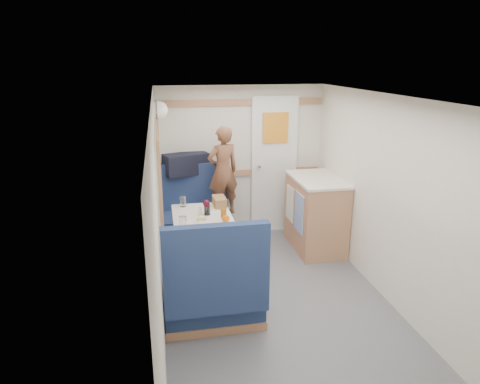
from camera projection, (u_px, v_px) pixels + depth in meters
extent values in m
plane|color=#515156|center=(287.00, 324.00, 3.89)|extent=(4.50, 4.50, 0.00)
plane|color=silver|center=(296.00, 101.00, 3.30)|extent=(4.50, 4.50, 0.00)
cube|color=silver|center=(241.00, 162.00, 5.71)|extent=(2.20, 0.02, 2.00)
cube|color=silver|center=(159.00, 231.00, 3.40)|extent=(0.02, 4.50, 2.00)
cube|color=silver|center=(410.00, 213.00, 3.79)|extent=(0.02, 4.50, 2.00)
cube|color=#B0724F|center=(241.00, 173.00, 5.73)|extent=(2.15, 0.02, 0.08)
cube|color=#B0724F|center=(241.00, 102.00, 5.46)|extent=(2.15, 0.02, 0.08)
cube|color=gray|center=(158.00, 170.00, 4.27)|extent=(0.04, 1.30, 0.72)
cube|color=white|center=(274.00, 166.00, 5.78)|extent=(0.62, 0.04, 1.86)
cube|color=orange|center=(276.00, 128.00, 5.60)|extent=(0.34, 0.03, 0.40)
cylinder|color=silver|center=(259.00, 166.00, 5.69)|extent=(0.04, 0.10, 0.04)
cube|color=white|center=(203.00, 219.00, 4.51)|extent=(0.62, 0.92, 0.04)
cylinder|color=silver|center=(204.00, 249.00, 4.61)|extent=(0.08, 0.08, 0.66)
cylinder|color=silver|center=(204.00, 277.00, 4.71)|extent=(0.36, 0.36, 0.03)
cube|color=navy|center=(197.00, 232.00, 5.40)|extent=(0.88, 0.50, 0.45)
cube|color=navy|center=(194.00, 193.00, 5.54)|extent=(0.88, 0.10, 0.80)
cube|color=#B0724F|center=(198.00, 245.00, 5.46)|extent=(0.90, 0.52, 0.08)
cube|color=navy|center=(213.00, 298.00, 3.90)|extent=(0.88, 0.50, 0.45)
cube|color=navy|center=(217.00, 270.00, 3.51)|extent=(0.88, 0.10, 0.80)
cube|color=#B0724F|center=(214.00, 316.00, 3.95)|extent=(0.90, 0.52, 0.08)
cube|color=#B0724F|center=(193.00, 175.00, 5.51)|extent=(0.90, 0.14, 0.04)
sphere|color=white|center=(159.00, 110.00, 4.92)|extent=(0.20, 0.20, 0.20)
cube|color=#B0724F|center=(315.00, 214.00, 5.36)|extent=(0.54, 0.90, 0.90)
cube|color=silver|center=(317.00, 179.00, 5.23)|extent=(0.56, 0.92, 0.03)
cube|color=#5972B2|center=(299.00, 213.00, 5.11)|extent=(0.01, 0.30, 0.48)
cube|color=silver|center=(290.00, 203.00, 5.45)|extent=(0.01, 0.28, 0.44)
imported|color=brown|center=(223.00, 171.00, 5.22)|extent=(0.47, 0.38, 1.10)
cube|color=black|center=(186.00, 164.00, 5.45)|extent=(0.61, 0.43, 0.27)
cube|color=silver|center=(212.00, 227.00, 4.21)|extent=(0.33, 0.40, 0.02)
sphere|color=#F2520A|center=(226.00, 219.00, 4.29)|extent=(0.08, 0.08, 0.08)
cube|color=#F3EB8C|center=(202.00, 218.00, 4.36)|extent=(0.10, 0.06, 0.03)
cylinder|color=white|center=(207.00, 215.00, 4.56)|extent=(0.06, 0.06, 0.01)
cylinder|color=white|center=(207.00, 210.00, 4.54)|extent=(0.01, 0.01, 0.10)
sphere|color=#480717|center=(206.00, 203.00, 4.52)|extent=(0.08, 0.08, 0.08)
cylinder|color=white|center=(183.00, 222.00, 4.20)|extent=(0.07, 0.07, 0.12)
cylinder|color=white|center=(183.00, 202.00, 4.81)|extent=(0.07, 0.07, 0.11)
cylinder|color=silver|center=(207.00, 210.00, 4.55)|extent=(0.07, 0.07, 0.11)
cylinder|color=#955715|center=(224.00, 213.00, 4.48)|extent=(0.06, 0.06, 0.10)
cylinder|color=black|center=(207.00, 210.00, 4.56)|extent=(0.04, 0.04, 0.11)
cylinder|color=silver|center=(200.00, 211.00, 4.54)|extent=(0.04, 0.04, 0.09)
cube|color=brown|center=(219.00, 201.00, 4.83)|extent=(0.14, 0.25, 0.10)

